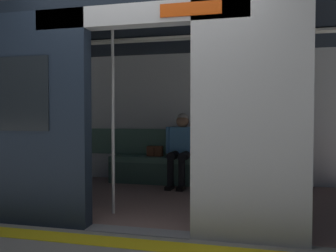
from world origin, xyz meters
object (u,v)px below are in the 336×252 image
(person_seated, at_px, (181,144))
(handbag, at_px, (155,151))
(book, at_px, (209,157))
(bench_seat, at_px, (181,164))
(train_car, at_px, (161,85))
(grab_pole_door, at_px, (113,120))

(person_seated, xyz_separation_m, handbag, (0.47, -0.12, -0.14))
(book, bearing_deg, bench_seat, -25.22)
(person_seated, xyz_separation_m, book, (-0.45, -0.10, -0.21))
(train_car, xyz_separation_m, handbag, (0.38, -1.11, -1.01))
(person_seated, distance_m, book, 0.50)
(handbag, bearing_deg, train_car, 108.99)
(bench_seat, relative_size, person_seated, 2.05)
(book, bearing_deg, grab_pole_door, 31.58)
(train_car, distance_m, handbag, 1.55)
(grab_pole_door, bearing_deg, train_car, -118.30)
(book, height_order, grab_pole_door, grab_pole_door)
(book, bearing_deg, handbag, -32.68)
(train_car, height_order, handbag, train_car)
(handbag, bearing_deg, book, 178.60)
(train_car, xyz_separation_m, grab_pole_door, (0.39, 0.72, -0.45))
(bench_seat, relative_size, grab_pole_door, 1.10)
(person_seated, relative_size, handbag, 4.52)
(handbag, relative_size, book, 1.18)
(bench_seat, distance_m, handbag, 0.50)
(book, relative_size, grab_pole_door, 0.10)
(bench_seat, xyz_separation_m, person_seated, (-0.02, 0.05, 0.33))
(handbag, height_order, grab_pole_door, grab_pole_door)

